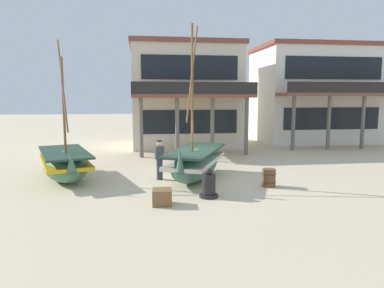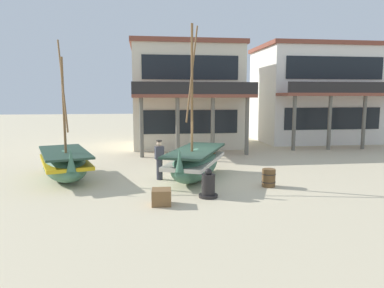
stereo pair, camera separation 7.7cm
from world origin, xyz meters
The scene contains 9 objects.
ground_plane centered at (0.00, 0.00, 0.00)m, with size 120.00×120.00×0.00m, color beige.
fishing_boat_near_left centered at (0.03, 0.10, 0.72)m, with size 3.34×4.93×6.38m.
fishing_boat_centre_large centered at (-5.47, 0.85, 0.68)m, with size 3.02×4.71×5.86m.
fisherman_by_hull centered at (-1.49, 0.27, 0.83)m, with size 0.41×0.31×1.68m.
capstan_winch centered at (0.07, -2.68, 0.41)m, with size 0.67×0.67×1.03m.
wooden_barrel centered at (2.68, -1.52, 0.35)m, with size 0.56×0.56×0.70m.
cargo_crate centered at (-1.59, -3.34, 0.26)m, with size 0.62×0.62×0.52m, color brown.
harbor_building_main centered at (0.88, 10.96, 3.59)m, with size 7.60×8.38×7.17m.
harbor_building_annex centered at (11.23, 12.22, 3.70)m, with size 8.91×8.41×7.39m.
Camera 2 is at (-2.14, -14.66, 3.50)m, focal length 33.45 mm.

